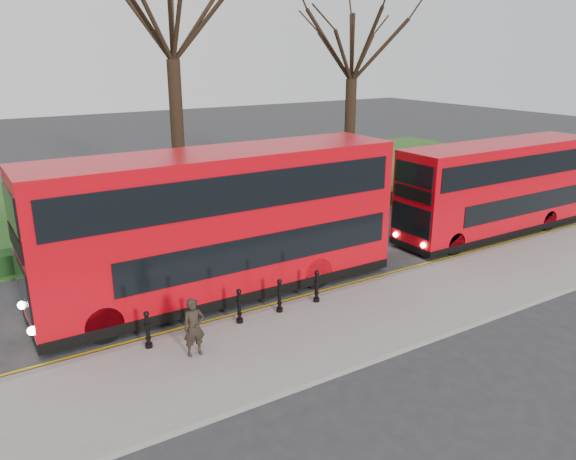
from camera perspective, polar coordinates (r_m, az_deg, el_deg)
ground at (r=18.09m, az=-4.72°, el=-7.51°), size 120.00×120.00×0.00m
pavement at (r=15.73m, az=0.42°, el=-11.26°), size 60.00×4.00×0.15m
kerb at (r=17.26m, az=-3.17°, el=-8.51°), size 60.00×0.25×0.16m
grass_verge at (r=31.46m, az=-17.44°, el=2.82°), size 60.00×18.00×0.06m
hedge at (r=23.79m, az=-12.32°, el=-0.54°), size 60.00×0.90×0.80m
yellow_line_outer at (r=17.52m, az=-3.65°, el=-8.34°), size 60.00×0.10×0.01m
yellow_line_inner at (r=17.68m, az=-3.96°, el=-8.09°), size 60.00×0.10×0.01m
tree_mid at (r=26.41m, az=-11.94°, el=21.80°), size 8.55×8.55×13.36m
tree_right at (r=31.32m, az=6.60°, el=18.68°), size 7.28×7.28×11.37m
bollard_row at (r=16.41m, az=-4.97°, el=-7.77°), size 5.59×0.15×1.00m
bus_lead at (r=18.05m, az=-6.82°, el=0.51°), size 11.92×2.73×4.74m
bus_rear at (r=25.91m, az=20.47°, el=3.94°), size 10.04×2.31×3.99m
pedestrian at (r=14.80m, az=-9.53°, el=-9.73°), size 0.59×0.40×1.56m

